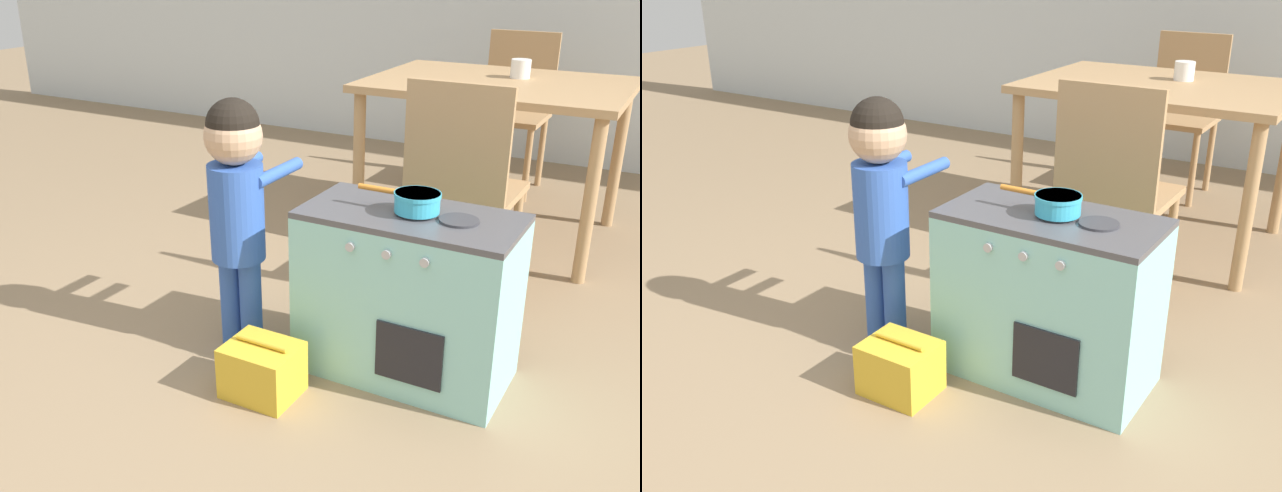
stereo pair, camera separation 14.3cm
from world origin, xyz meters
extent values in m
plane|color=#8E7556|center=(0.00, 0.00, 0.00)|extent=(16.00, 16.00, 0.00)
cube|color=#8CD1CC|center=(0.14, 0.74, 0.27)|extent=(0.68, 0.35, 0.55)
cube|color=#4C4C51|center=(0.14, 0.74, 0.56)|extent=(0.68, 0.35, 0.02)
cylinder|color=#38383D|center=(0.16, 0.74, 0.57)|extent=(0.12, 0.12, 0.01)
cylinder|color=#38383D|center=(0.30, 0.74, 0.57)|extent=(0.12, 0.12, 0.01)
cube|color=black|center=(0.23, 0.56, 0.18)|extent=(0.22, 0.01, 0.19)
cylinder|color=#B2B2B7|center=(0.02, 0.56, 0.50)|extent=(0.03, 0.01, 0.03)
cylinder|color=#B2B2B7|center=(0.14, 0.56, 0.50)|extent=(0.03, 0.01, 0.03)
cylinder|color=#B2B2B7|center=(0.26, 0.56, 0.50)|extent=(0.03, 0.01, 0.03)
cylinder|color=#38B2D6|center=(0.16, 0.74, 0.61)|extent=(0.14, 0.14, 0.06)
cylinder|color=#38B2D6|center=(0.16, 0.74, 0.63)|extent=(0.15, 0.15, 0.01)
cylinder|color=orange|center=(0.03, 0.74, 0.63)|extent=(0.13, 0.02, 0.02)
cylinder|color=#335BB7|center=(-0.47, 0.61, 0.17)|extent=(0.08, 0.08, 0.35)
cylinder|color=#335BB7|center=(-0.39, 0.61, 0.17)|extent=(0.08, 0.08, 0.35)
cylinder|color=#335BB7|center=(-0.43, 0.61, 0.51)|extent=(0.19, 0.19, 0.33)
sphere|color=tan|center=(-0.43, 0.61, 0.77)|extent=(0.19, 0.19, 0.19)
sphere|color=black|center=(-0.43, 0.61, 0.81)|extent=(0.18, 0.18, 0.18)
cylinder|color=#335BB7|center=(-0.51, 0.74, 0.63)|extent=(0.04, 0.26, 0.04)
cylinder|color=#335BB7|center=(-0.34, 0.74, 0.63)|extent=(0.04, 0.26, 0.04)
cube|color=gold|center=(-0.20, 0.40, 0.09)|extent=(0.23, 0.19, 0.17)
cylinder|color=gold|center=(-0.20, 0.40, 0.18)|extent=(0.18, 0.02, 0.02)
cube|color=tan|center=(0.00, 2.14, 0.74)|extent=(1.18, 0.90, 0.03)
cylinder|color=tan|center=(-0.53, 1.75, 0.36)|extent=(0.06, 0.06, 0.72)
cylinder|color=tan|center=(0.53, 1.75, 0.36)|extent=(0.06, 0.06, 0.72)
cylinder|color=tan|center=(-0.53, 2.53, 0.36)|extent=(0.06, 0.06, 0.72)
cylinder|color=tan|center=(0.53, 2.53, 0.36)|extent=(0.06, 0.06, 0.72)
cube|color=tan|center=(0.10, 1.44, 0.43)|extent=(0.40, 0.40, 0.03)
cube|color=tan|center=(0.10, 1.25, 0.67)|extent=(0.40, 0.02, 0.44)
cylinder|color=tan|center=(-0.06, 1.27, 0.21)|extent=(0.04, 0.04, 0.42)
cylinder|color=tan|center=(0.27, 1.27, 0.21)|extent=(0.04, 0.04, 0.42)
cylinder|color=tan|center=(-0.06, 1.61, 0.21)|extent=(0.04, 0.04, 0.42)
cylinder|color=tan|center=(0.27, 1.61, 0.21)|extent=(0.04, 0.04, 0.42)
cube|color=tan|center=(-0.11, 2.86, 0.43)|extent=(0.40, 0.40, 0.03)
cube|color=tan|center=(-0.11, 3.04, 0.67)|extent=(0.40, 0.02, 0.44)
cylinder|color=tan|center=(-0.28, 2.69, 0.21)|extent=(0.04, 0.04, 0.42)
cylinder|color=tan|center=(0.05, 2.69, 0.21)|extent=(0.04, 0.04, 0.42)
cylinder|color=tan|center=(-0.28, 3.03, 0.21)|extent=(0.04, 0.04, 0.42)
cylinder|color=tan|center=(0.05, 3.03, 0.21)|extent=(0.04, 0.04, 0.42)
cylinder|color=white|center=(0.06, 2.27, 0.80)|extent=(0.09, 0.09, 0.09)
camera|label=1|loc=(0.90, -1.21, 1.33)|focal=40.00mm
camera|label=2|loc=(1.02, -1.14, 1.33)|focal=40.00mm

